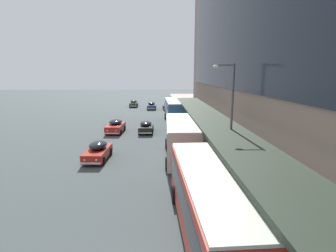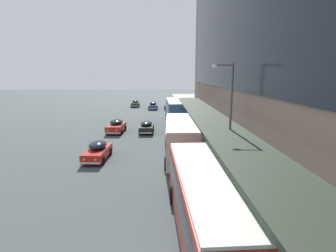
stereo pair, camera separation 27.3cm
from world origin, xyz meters
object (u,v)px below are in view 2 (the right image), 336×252
sedan_far_back (116,126)px  street_lamp (229,113)px  transit_bus_kerbside_rear (176,110)px  sedan_oncoming_rear (98,150)px  pedestrian_at_kerb (252,173)px  sedan_second_near (153,106)px  sedan_oncoming_front (147,127)px  transit_bus_kerbside_front (181,137)px  sedan_trailing_mid (135,103)px  sedan_lead_near (169,106)px  transit_bus_kerbside_far (207,201)px

sedan_far_back → street_lamp: (10.37, -14.96, 3.84)m
transit_bus_kerbside_rear → sedan_oncoming_rear: 18.83m
sedan_far_back → pedestrian_at_kerb: size_ratio=2.38×
transit_bus_kerbside_rear → sedan_far_back: size_ratio=2.29×
transit_bus_kerbside_rear → sedan_second_near: (-3.94, 15.83, -1.19)m
sedan_oncoming_front → transit_bus_kerbside_front: bearing=-71.4°
transit_bus_kerbside_rear → sedan_oncoming_rear: size_ratio=2.31×
sedan_far_back → sedan_trailing_mid: bearing=90.4°
sedan_oncoming_rear → street_lamp: street_lamp is taller
sedan_far_back → sedan_oncoming_front: 3.86m
sedan_oncoming_rear → sedan_oncoming_front: sedan_oncoming_rear is taller
sedan_lead_near → sedan_trailing_mid: sedan_lead_near is taller
street_lamp → sedan_lead_near: bearing=94.7°
transit_bus_kerbside_front → sedan_trailing_mid: (-7.57, 37.41, -1.17)m
transit_bus_kerbside_front → sedan_second_near: (-3.40, 32.88, -1.14)m
transit_bus_kerbside_front → sedan_trailing_mid: 38.19m
transit_bus_kerbside_front → pedestrian_at_kerb: (4.03, -6.69, -0.73)m
sedan_far_back → street_lamp: 18.60m
transit_bus_kerbside_front → street_lamp: bearing=-55.4°
sedan_far_back → street_lamp: bearing=-55.3°
transit_bus_kerbside_front → sedan_oncoming_front: bearing=108.6°
sedan_trailing_mid → sedan_second_near: bearing=-47.4°
transit_bus_kerbside_front → pedestrian_at_kerb: bearing=-58.9°
sedan_oncoming_front → pedestrian_at_kerb: pedestrian_at_kerb is taller
sedan_lead_near → sedan_oncoming_front: (-3.51, -21.90, -0.02)m
sedan_trailing_mid → sedan_oncoming_front: bearing=-81.5°
sedan_trailing_mid → sedan_oncoming_rear: bearing=-89.5°
sedan_oncoming_rear → street_lamp: (10.20, -4.26, 3.88)m
pedestrian_at_kerb → sedan_far_back: bearing=123.4°
transit_bus_kerbside_rear → street_lamp: size_ratio=1.30×
transit_bus_kerbside_front → sedan_far_back: bearing=124.8°
sedan_far_back → sedan_oncoming_rear: bearing=-89.1°
transit_bus_kerbside_far → sedan_far_back: 23.42m
sedan_trailing_mid → street_lamp: bearing=-75.8°
street_lamp → sedan_far_back: bearing=124.7°
sedan_oncoming_rear → street_lamp: 11.72m
sedan_second_near → sedan_trailing_mid: (-4.17, 4.53, -0.03)m
transit_bus_kerbside_far → sedan_second_near: (-3.71, 44.33, -1.04)m
sedan_lead_near → pedestrian_at_kerb: size_ratio=2.60×
sedan_oncoming_front → sedan_trailing_mid: 27.20m
transit_bus_kerbside_far → sedan_trailing_mid: (-7.88, 48.86, -1.07)m
sedan_lead_near → sedan_oncoming_rear: bearing=-102.5°
sedan_lead_near → sedan_oncoming_front: sedan_lead_near is taller
pedestrian_at_kerb → transit_bus_kerbside_far: bearing=-128.0°
sedan_oncoming_rear → transit_bus_kerbside_rear: bearing=65.6°
transit_bus_kerbside_front → sedan_oncoming_front: (-3.55, 10.52, -1.18)m
sedan_lead_near → sedan_far_back: size_ratio=1.09×
sedan_second_near → street_lamp: 37.94m
transit_bus_kerbside_rear → sedan_trailing_mid: transit_bus_kerbside_rear is taller
sedan_lead_near → sedan_second_near: size_ratio=1.10×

